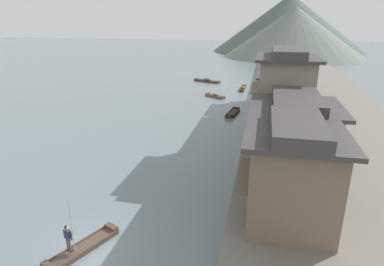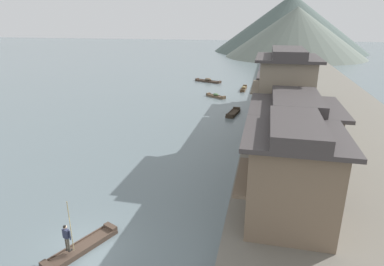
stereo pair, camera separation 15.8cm
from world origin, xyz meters
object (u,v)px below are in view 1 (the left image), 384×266
Objects in this scene: boat_moored_second at (243,88)px; house_waterfront_narrow at (282,97)px; house_waterfront_nearest at (292,174)px; mooring_post_dock_mid at (246,140)px; mooring_post_dock_near at (239,178)px; mooring_post_dock_far at (250,121)px; house_waterfront_tall at (284,97)px; boat_moored_nearest at (215,96)px; boat_moored_third at (233,113)px; house_waterfront_far at (283,87)px; boatman_person at (68,235)px; boat_foreground_poled at (83,248)px; boat_moored_far at (207,81)px; house_waterfront_end at (281,78)px; house_waterfront_second at (293,137)px.

house_waterfront_narrow is (5.75, -22.33, 3.72)m from boat_moored_second.
mooring_post_dock_mid is (-3.13, 11.98, -2.66)m from house_waterfront_nearest.
house_waterfront_narrow is 16.26m from mooring_post_dock_near.
house_waterfront_tall is at bearing -56.91° from mooring_post_dock_far.
mooring_post_dock_far is (-3.26, -1.20, -2.65)m from house_waterfront_narrow.
boat_moored_nearest is 0.83× the size of boat_moored_third.
mooring_post_dock_mid is at bearing -104.81° from house_waterfront_far.
boatman_person reaches higher than boat_moored_nearest.
boat_foreground_poled is at bearing -96.73° from boat_moored_second.
boat_foreground_poled is 0.76× the size of boat_moored_far.
boat_moored_nearest is at bearing 111.67° from mooring_post_dock_far.
house_waterfront_end is at bearing 72.42° from boatman_person.
boat_moored_nearest is at bearing -119.18° from boat_moored_second.
boat_foreground_poled is 1.45× the size of boatman_person.
mooring_post_dock_near is 14.50m from mooring_post_dock_far.
house_waterfront_narrow reaches higher than boat_moored_nearest.
house_waterfront_nearest is at bearing -80.38° from mooring_post_dock_far.
mooring_post_dock_mid is at bearing -90.00° from mooring_post_dock_far.
boat_foreground_poled is at bearing -121.97° from house_waterfront_tall.
mooring_post_dock_far reaches higher than boat_moored_second.
boat_moored_nearest is 0.53× the size of house_waterfront_far.
boat_moored_second is at bearing 99.61° from house_waterfront_second.
house_waterfront_tall is at bearing -68.90° from boat_moored_far.
mooring_post_dock_near reaches higher than boat_moored_second.
house_waterfront_tall reaches higher than house_waterfront_far.
boatman_person reaches higher than mooring_post_dock_near.
house_waterfront_nearest is 12.67m from mooring_post_dock_mid.
boat_moored_nearest is at bearing 114.47° from house_waterfront_tall.
house_waterfront_narrow is (0.13, 19.69, 0.00)m from house_waterfront_nearest.
boat_foreground_poled is 0.72× the size of house_waterfront_narrow.
house_waterfront_narrow is at bearing 67.07° from mooring_post_dock_mid.
boat_moored_third is at bearing 102.85° from house_waterfront_nearest.
boatman_person is (-0.29, -0.70, 1.30)m from boat_foreground_poled.
mooring_post_dock_far is (10.24, -29.85, 1.04)m from boat_moored_far.
boatman_person reaches higher than mooring_post_dock_mid.
mooring_post_dock_near is (-3.13, -9.71, -3.94)m from house_waterfront_tall.
house_waterfront_tall is 19.07m from house_waterfront_end.
boat_moored_nearest is 23.79m from mooring_post_dock_mid.
mooring_post_dock_far is (2.61, -6.67, 1.12)m from boat_moored_third.
boat_moored_far is 0.94× the size of house_waterfront_narrow.
house_waterfront_second is at bearing -88.69° from house_waterfront_narrow.
mooring_post_dock_far is at bearing -159.82° from house_waterfront_narrow.
house_waterfront_narrow is at bearing -91.69° from house_waterfront_end.
boat_moored_second is at bearing 104.43° from house_waterfront_narrow.
boat_moored_third is at bearing 108.12° from house_waterfront_second.
boatman_person is 0.45× the size of house_waterfront_far.
boat_moored_far is 37.79m from mooring_post_dock_mid.
house_waterfront_second is at bearing -71.82° from boat_moored_far.
boatman_person is 32.64m from house_waterfront_far.
mooring_post_dock_far is (-3.13, 4.80, -3.94)m from house_waterfront_tall.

